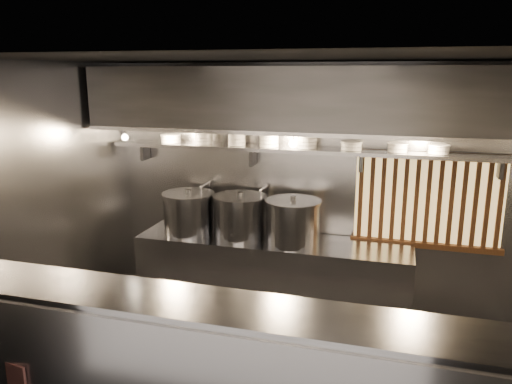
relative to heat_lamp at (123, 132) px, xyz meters
The scene contains 24 objects.
floor 2.93m from the heat_lamp, 24.14° to the right, with size 4.50×4.50×0.00m, color black.
ceiling 2.21m from the heat_lamp, 24.14° to the right, with size 4.50×4.50×0.00m, color black.
wall_back 2.11m from the heat_lamp, 18.89° to the left, with size 4.50×4.50×0.00m, color gray.
wall_left 1.14m from the heat_lamp, 112.49° to the right, with size 3.00×3.00×0.00m, color gray.
serving_counter 3.02m from the heat_lamp, 43.63° to the right, with size 4.50×0.56×1.13m.
cooking_bench 2.29m from the heat_lamp, ahead, with size 3.00×0.70×0.90m, color gray.
bowl_shelf 1.96m from the heat_lamp, 13.90° to the left, with size 4.40×0.34×0.04m, color gray.
exhaust_hood 1.95m from the heat_lamp, ahead, with size 4.40×0.81×0.65m.
wood_screen 3.33m from the heat_lamp, 10.67° to the left, with size 1.56×0.09×1.04m.
faucet_left 1.18m from the heat_lamp, 34.60° to the left, with size 0.04×0.30×0.50m.
faucet_right 1.71m from the heat_lamp, 19.61° to the left, with size 0.04×0.30×0.50m.
heat_lamp is the anchor object (origin of this frame).
pendant_bulb 1.83m from the heat_lamp, 11.00° to the left, with size 0.09×0.09×0.19m.
stock_pot_left 1.15m from the heat_lamp, 23.12° to the left, with size 0.66×0.66×0.51m.
stock_pot_mid 2.07m from the heat_lamp, ahead, with size 0.65×0.65×0.52m.
stock_pot_right 1.56m from the heat_lamp, 12.89° to the left, with size 0.68×0.68×0.51m.
bowl_stack_0 0.59m from the heat_lamp, 54.73° to the left, with size 0.24×0.24×0.09m.
bowl_stack_1 0.88m from the heat_lamp, 32.31° to the left, with size 0.21×0.21×0.13m.
bowl_stack_2 1.23m from the heat_lamp, 22.49° to the left, with size 0.21×0.21×0.17m.
bowl_stack_3 1.58m from the heat_lamp, 17.34° to the left, with size 0.23×0.23×0.13m.
bowl_stack_4 1.98m from the heat_lamp, 13.72° to the left, with size 0.23×0.23×0.17m.
bowl_stack_5 2.44m from the heat_lamp, 11.10° to the left, with size 0.23×0.23×0.09m.
bowl_stack_6 2.90m from the heat_lamp, ahead, with size 0.21×0.21×0.09m.
bowl_stack_7 3.29m from the heat_lamp, ahead, with size 0.22×0.22×0.09m.
Camera 1 is at (0.97, -3.92, 2.69)m, focal length 35.00 mm.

